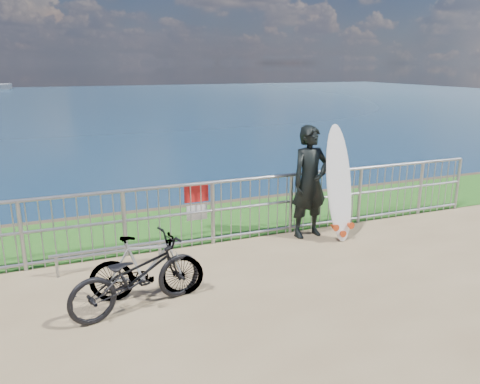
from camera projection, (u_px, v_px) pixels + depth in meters
name	position (u px, v px, depth m)	size (l,w,h in m)	color
grass_strip	(220.00, 220.00, 9.33)	(120.00, 120.00, 0.00)	#1F5818
railing	(241.00, 208.00, 8.19)	(10.06, 0.10, 1.13)	#94979C
surfer	(310.00, 182.00, 8.29)	(0.73, 0.48, 2.01)	black
surfboard	(339.00, 188.00, 8.15)	(0.59, 0.53, 2.05)	silver
bicycle_near	(137.00, 275.00, 5.87)	(0.62, 1.78, 0.93)	black
bicycle_far	(147.00, 267.00, 6.15)	(0.42, 1.49, 0.90)	black
bike_rack	(110.00, 251.00, 7.07)	(1.72, 0.05, 0.36)	#94979C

